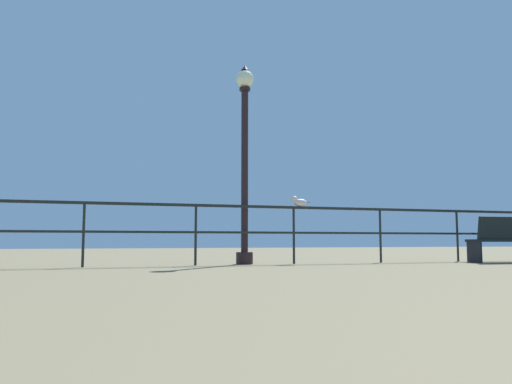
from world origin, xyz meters
The scene contains 4 objects.
pier_railing centered at (0.00, 9.89, 0.79)m, with size 20.46×0.05×1.07m.
bench_near_left centered at (5.28, 9.11, 0.50)m, with size 1.70×0.76×0.90m.
lamppost_center centered at (0.02, 10.05, 2.09)m, with size 0.34×0.34×3.75m.
seagull_on_rail centered at (1.05, 9.89, 1.16)m, with size 0.41×0.19×0.19m.
Camera 1 is at (-2.67, 1.26, 0.43)m, focal length 34.97 mm.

